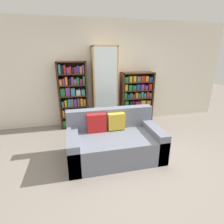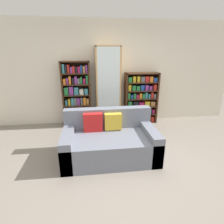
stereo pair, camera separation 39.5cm
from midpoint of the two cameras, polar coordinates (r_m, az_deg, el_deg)
ground_plane at (r=3.20m, az=8.27°, el=-17.70°), size 16.00×16.00×0.00m
wall_back at (r=4.82m, az=1.87°, el=12.38°), size 6.95×0.06×2.70m
couch at (r=3.35m, az=2.61°, el=-9.66°), size 1.71×0.98×0.86m
bookshelf_left at (r=4.66m, az=-9.08°, el=5.35°), size 0.72×0.32×1.70m
display_cabinet at (r=4.64m, az=1.14°, el=8.11°), size 0.64×0.36×2.05m
bookshelf_right at (r=4.95m, az=11.56°, el=4.14°), size 0.90×0.32×1.38m
wine_bottle at (r=4.27m, az=8.83°, el=-5.61°), size 0.07×0.07×0.35m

